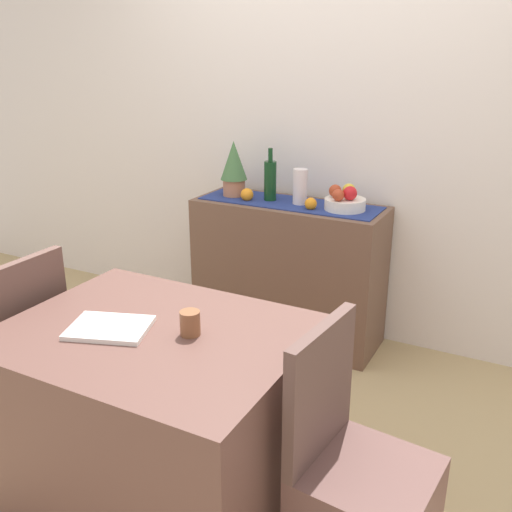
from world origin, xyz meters
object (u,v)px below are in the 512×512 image
object	(u,v)px
sideboard_console	(288,272)
open_book	(110,328)
potted_plant	(234,167)
dining_table	(158,418)
coffee_cup	(190,323)
wine_bottle	(270,180)
chair_near_window	(14,387)
ceramic_vase	(300,187)
fruit_bowl	(345,204)

from	to	relation	value
sideboard_console	open_book	bearing A→B (deg)	-89.76
potted_plant	dining_table	size ratio (longest dim) A/B	0.31
potted_plant	open_book	distance (m)	1.63
potted_plant	coffee_cup	xyz separation A→B (m)	(0.65, -1.45, -0.24)
wine_bottle	potted_plant	world-z (taller)	potted_plant
potted_plant	coffee_cup	size ratio (longest dim) A/B	3.75
open_book	chair_near_window	xyz separation A→B (m)	(-0.66, 0.07, -0.48)
wine_bottle	ceramic_vase	size ratio (longest dim) A/B	1.50
ceramic_vase	open_book	distance (m)	1.57
wine_bottle	dining_table	world-z (taller)	wine_bottle
dining_table	open_book	xyz separation A→B (m)	(-0.14, -0.07, 0.38)
potted_plant	chair_near_window	size ratio (longest dim) A/B	0.37
fruit_bowl	open_book	size ratio (longest dim) A/B	0.81
fruit_bowl	open_book	world-z (taller)	fruit_bowl
sideboard_console	open_book	size ratio (longest dim) A/B	4.01
coffee_cup	potted_plant	bearing A→B (deg)	114.13
potted_plant	sideboard_console	bearing A→B (deg)	0.00
open_book	wine_bottle	bearing A→B (deg)	75.48
fruit_bowl	coffee_cup	world-z (taller)	fruit_bowl
coffee_cup	chair_near_window	size ratio (longest dim) A/B	0.10
potted_plant	dining_table	xyz separation A→B (m)	(0.51, -1.49, -0.66)
chair_near_window	fruit_bowl	bearing A→B (deg)	56.32
dining_table	open_book	distance (m)	0.41
dining_table	chair_near_window	xyz separation A→B (m)	(-0.80, -0.00, -0.10)
fruit_bowl	wine_bottle	bearing A→B (deg)	180.00
open_book	dining_table	bearing A→B (deg)	6.80
ceramic_vase	potted_plant	distance (m)	0.44
wine_bottle	coffee_cup	distance (m)	1.52
coffee_cup	open_book	bearing A→B (deg)	-158.79
wine_bottle	fruit_bowl	bearing A→B (deg)	0.00
open_book	coffee_cup	size ratio (longest dim) A/B	3.15
fruit_bowl	potted_plant	world-z (taller)	potted_plant
sideboard_console	fruit_bowl	xyz separation A→B (m)	(0.34, 0.00, 0.46)
dining_table	open_book	size ratio (longest dim) A/B	3.85
ceramic_vase	chair_near_window	xyz separation A→B (m)	(-0.72, -1.49, -0.69)
sideboard_console	ceramic_vase	xyz separation A→B (m)	(0.06, 0.00, 0.53)
fruit_bowl	open_book	distance (m)	1.60
coffee_cup	fruit_bowl	bearing A→B (deg)	87.87
open_book	coffee_cup	xyz separation A→B (m)	(0.28, 0.11, 0.04)
ceramic_vase	coffee_cup	world-z (taller)	ceramic_vase
potted_plant	chair_near_window	distance (m)	1.70
sideboard_console	ceramic_vase	size ratio (longest dim) A/B	5.43
chair_near_window	coffee_cup	bearing A→B (deg)	2.40
coffee_cup	dining_table	bearing A→B (deg)	-164.06
dining_table	open_book	world-z (taller)	open_book
wine_bottle	potted_plant	distance (m)	0.25
fruit_bowl	chair_near_window	distance (m)	1.90
wine_bottle	ceramic_vase	distance (m)	0.19
wine_bottle	sideboard_console	bearing A→B (deg)	0.00
dining_table	chair_near_window	world-z (taller)	chair_near_window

